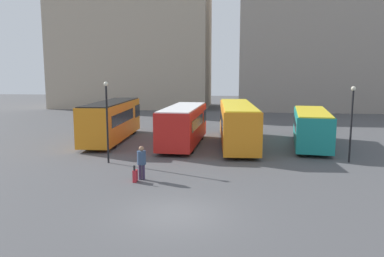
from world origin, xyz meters
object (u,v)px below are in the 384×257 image
object	(u,v)px
bus_1	(184,124)
suitcase	(135,176)
lamp_post_0	(107,115)
traveler	(142,160)
lamp_post_1	(352,117)
bus_0	(112,119)
bus_2	(237,122)
bus_3	(311,127)

from	to	relation	value
bus_1	suitcase	size ratio (longest dim) A/B	10.10
suitcase	lamp_post_0	bearing A→B (deg)	34.19
traveler	suitcase	xyz separation A→B (m)	(-0.23, -0.46, -0.76)
lamp_post_1	bus_0	bearing A→B (deg)	161.58
traveler	bus_0	bearing A→B (deg)	23.89
bus_0	lamp_post_1	xyz separation A→B (m)	(17.50, -5.83, 1.11)
lamp_post_1	bus_2	bearing A→B (deg)	143.40
bus_2	lamp_post_1	xyz separation A→B (m)	(7.10, -5.27, 1.14)
bus_2	lamp_post_0	world-z (taller)	lamp_post_0
bus_3	lamp_post_1	size ratio (longest dim) A/B	1.94
bus_2	lamp_post_1	world-z (taller)	lamp_post_1
bus_3	bus_0	bearing A→B (deg)	94.94
suitcase	bus_1	bearing A→B (deg)	-7.74
bus_0	bus_2	world-z (taller)	bus_0
lamp_post_0	lamp_post_1	size ratio (longest dim) A/B	1.06
traveler	lamp_post_1	distance (m)	13.36
bus_1	bus_3	world-z (taller)	bus_1
bus_2	bus_3	world-z (taller)	bus_2
bus_3	suitcase	xyz separation A→B (m)	(-10.91, -11.12, -1.18)
bus_3	lamp_post_0	xyz separation A→B (m)	(-13.73, -7.26, 1.53)
suitcase	lamp_post_1	world-z (taller)	lamp_post_1
bus_0	traveler	bearing A→B (deg)	-157.21
lamp_post_0	lamp_post_1	world-z (taller)	lamp_post_0
bus_3	traveler	world-z (taller)	bus_3
bus_3	lamp_post_1	distance (m)	5.62
bus_1	bus_2	distance (m)	4.25
bus_3	suitcase	size ratio (longest dim) A/B	10.28
bus_2	bus_3	distance (m)	5.70
traveler	lamp_post_0	world-z (taller)	lamp_post_0
bus_0	bus_2	xyz separation A→B (m)	(10.41, -0.56, -0.02)
bus_2	traveler	size ratio (longest dim) A/B	6.61
bus_0	bus_2	size ratio (longest dim) A/B	0.89
bus_2	bus_1	bearing A→B (deg)	98.07
bus_1	lamp_post_0	size ratio (longest dim) A/B	1.80
bus_3	lamp_post_1	xyz separation A→B (m)	(1.40, -5.26, 1.39)
bus_1	lamp_post_0	bearing A→B (deg)	150.69
suitcase	lamp_post_1	bearing A→B (deg)	-66.44
bus_3	traveler	distance (m)	15.09
bus_0	bus_1	bearing A→B (deg)	-105.85
bus_3	lamp_post_0	world-z (taller)	lamp_post_0
bus_3	lamp_post_0	distance (m)	15.60
bus_0	bus_3	size ratio (longest dim) A/B	1.15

